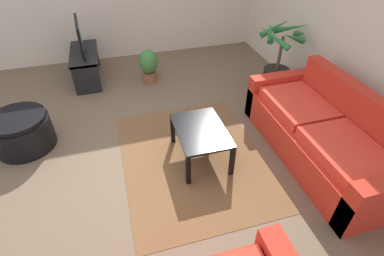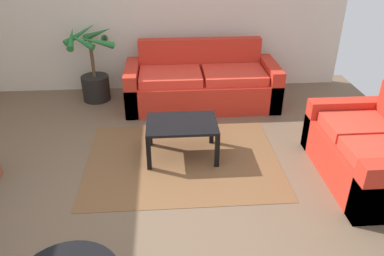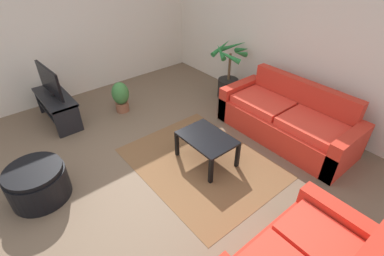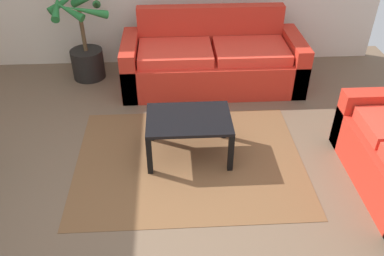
% 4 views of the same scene
% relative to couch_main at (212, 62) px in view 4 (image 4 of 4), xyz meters
% --- Properties ---
extents(ground_plane, '(6.60, 6.60, 0.00)m').
position_rel_couch_main_xyz_m(ground_plane, '(-0.68, -2.28, -0.30)').
color(ground_plane, brown).
extents(couch_main, '(2.20, 0.90, 0.90)m').
position_rel_couch_main_xyz_m(couch_main, '(0.00, 0.00, 0.00)').
color(couch_main, red).
rests_on(couch_main, ground).
extents(coffee_table, '(0.80, 0.57, 0.43)m').
position_rel_couch_main_xyz_m(coffee_table, '(-0.36, -1.42, 0.07)').
color(coffee_table, black).
rests_on(coffee_table, ground).
extents(area_rug, '(2.20, 1.70, 0.01)m').
position_rel_couch_main_xyz_m(area_rug, '(-0.36, -1.52, -0.30)').
color(area_rug, brown).
rests_on(area_rug, ground).
extents(potted_palm, '(0.80, 0.82, 1.11)m').
position_rel_couch_main_xyz_m(potted_palm, '(-1.60, 0.27, 0.13)').
color(potted_palm, black).
rests_on(potted_palm, ground).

